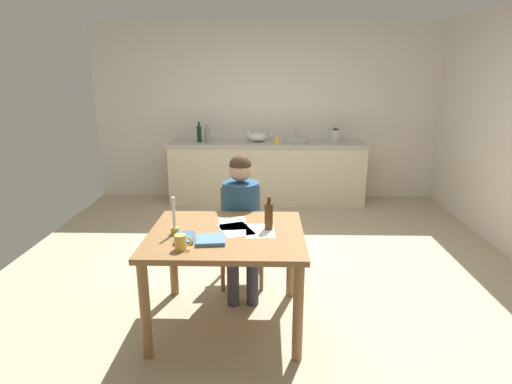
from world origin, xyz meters
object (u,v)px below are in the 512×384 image
at_px(candlestick, 174,224).
at_px(mixing_bowl, 257,137).
at_px(wine_bottle_on_table, 269,216).
at_px(teacup_on_counter, 277,141).
at_px(sink_unit, 296,141).
at_px(bottle_vinegar, 207,134).
at_px(book_magazine, 184,238).
at_px(wine_glass_back_left, 258,133).
at_px(dining_table, 226,246).
at_px(bottle_oil, 199,134).
at_px(wine_glass_near_sink, 271,133).
at_px(person_seated, 241,215).
at_px(wine_glass_by_kettle, 263,133).
at_px(chair_at_table, 241,230).
at_px(wine_glass_back_right, 248,133).
at_px(book_cookery, 210,240).
at_px(stovetop_kettle, 335,136).

relative_size(candlestick, mixing_bowl, 0.99).
height_order(wine_bottle_on_table, teacup_on_counter, teacup_on_counter).
distance_m(sink_unit, bottle_vinegar, 1.30).
height_order(book_magazine, wine_glass_back_left, wine_glass_back_left).
distance_m(dining_table, candlestick, 0.41).
relative_size(sink_unit, bottle_oil, 1.23).
bearing_deg(candlestick, teacup_on_counter, 75.53).
bearing_deg(wine_glass_near_sink, book_magazine, -100.18).
bearing_deg(sink_unit, person_seated, -103.70).
height_order(candlestick, wine_glass_near_sink, wine_glass_near_sink).
distance_m(wine_bottle_on_table, sink_unit, 3.19).
xyz_separation_m(wine_bottle_on_table, mixing_bowl, (-0.15, 3.23, 0.12)).
relative_size(wine_glass_near_sink, wine_glass_back_left, 1.00).
xyz_separation_m(dining_table, wine_glass_near_sink, (0.36, 3.38, 0.38)).
bearing_deg(wine_glass_by_kettle, bottle_vinegar, -170.79).
distance_m(book_magazine, bottle_oil, 3.39).
bearing_deg(chair_at_table, wine_glass_near_sink, 83.72).
height_order(wine_bottle_on_table, wine_glass_back_right, wine_glass_back_right).
height_order(book_cookery, wine_glass_by_kettle, wine_glass_by_kettle).
bearing_deg(book_magazine, chair_at_table, 61.71).
distance_m(chair_at_table, person_seated, 0.25).
relative_size(person_seated, book_cookery, 6.09).
relative_size(mixing_bowl, wine_glass_back_left, 1.80).
relative_size(bottle_vinegar, wine_glass_by_kettle, 1.65).
bearing_deg(bottle_vinegar, book_magazine, -84.99).
height_order(chair_at_table, person_seated, person_seated).
distance_m(bottle_oil, bottle_vinegar, 0.12).
height_order(mixing_bowl, wine_glass_back_right, wine_glass_back_right).
bearing_deg(wine_glass_back_right, person_seated, -88.85).
bearing_deg(candlestick, sink_unit, 71.65).
xyz_separation_m(chair_at_table, book_cookery, (-0.15, -0.91, 0.27)).
bearing_deg(person_seated, book_magazine, -115.96).
distance_m(stovetop_kettle, wine_glass_by_kettle, 1.05).
height_order(dining_table, wine_glass_back_right, wine_glass_back_right).
distance_m(wine_bottle_on_table, wine_glass_by_kettle, 3.31).
xyz_separation_m(book_magazine, bottle_vinegar, (-0.30, 3.39, 0.26)).
bearing_deg(stovetop_kettle, teacup_on_counter, -169.93).
height_order(stovetop_kettle, teacup_on_counter, stovetop_kettle).
height_order(chair_at_table, book_magazine, chair_at_table).
bearing_deg(person_seated, stovetop_kettle, 65.45).
height_order(wine_bottle_on_table, wine_glass_back_left, wine_glass_back_left).
distance_m(bottle_vinegar, wine_glass_by_kettle, 0.83).
bearing_deg(dining_table, stovetop_kettle, 68.30).
bearing_deg(wine_bottle_on_table, candlestick, -170.44).
distance_m(wine_bottle_on_table, bottle_vinegar, 3.30).
bearing_deg(dining_table, candlestick, -173.46).
xyz_separation_m(sink_unit, bottle_oil, (-1.41, -0.02, 0.10)).
xyz_separation_m(chair_at_table, person_seated, (0.01, -0.15, 0.20)).
relative_size(book_magazine, mixing_bowl, 0.79).
bearing_deg(stovetop_kettle, wine_glass_back_left, 172.39).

